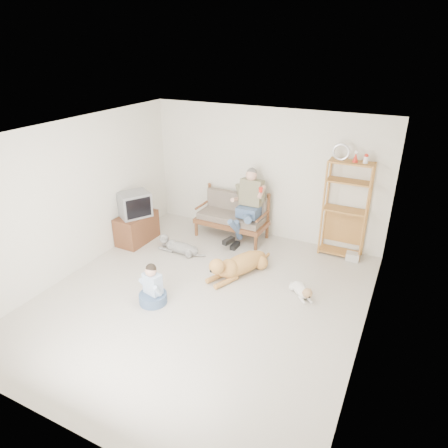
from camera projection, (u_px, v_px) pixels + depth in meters
The scene contains 17 objects.
floor at pixel (201, 299), 6.55m from camera, with size 5.50×5.50×0.00m, color beige.
ceiling at pixel (196, 134), 5.41m from camera, with size 5.50×5.50×0.00m, color white.
wall_back at pixel (265, 174), 8.21m from camera, with size 5.00×5.00×0.00m, color silver.
wall_front at pixel (54, 335), 3.74m from camera, with size 5.00×5.00×0.00m, color silver.
wall_left at pixel (75, 198), 6.99m from camera, with size 5.50×5.50×0.00m, color silver.
wall_right at pixel (373, 262), 4.97m from camera, with size 5.50×5.50×0.00m, color silver.
loveseat at pixel (233, 215), 8.48m from camera, with size 1.52×0.74×0.95m.
man at pixel (245, 211), 8.06m from camera, with size 0.59×0.85×1.38m.
etagere at pixel (345, 209), 7.52m from camera, with size 0.84×0.37×2.19m.
book_stack at pixel (353, 257), 7.66m from camera, with size 0.24×0.18×0.16m, color white.
tv_stand at pixel (137, 228), 8.32m from camera, with size 0.52×0.91×0.60m.
crt_tv at pixel (134, 204), 8.05m from camera, with size 0.71×0.75×0.49m.
wall_outlet at pixel (212, 211), 9.15m from camera, with size 0.12×0.02×0.08m, color white.
golden_retriever at pixel (238, 265), 7.15m from camera, with size 0.80×1.52×0.49m.
shaggy_dog at pixel (178, 246), 7.94m from camera, with size 1.09×0.26×0.32m.
terrier at pixel (302, 291), 6.57m from camera, with size 0.52×0.54×0.26m.
child at pixel (153, 289), 6.36m from camera, with size 0.45×0.45×0.71m.
Camera 1 is at (2.74, -4.69, 3.87)m, focal length 32.00 mm.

